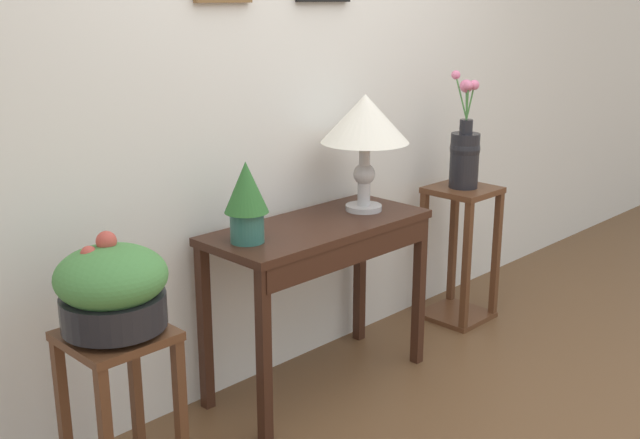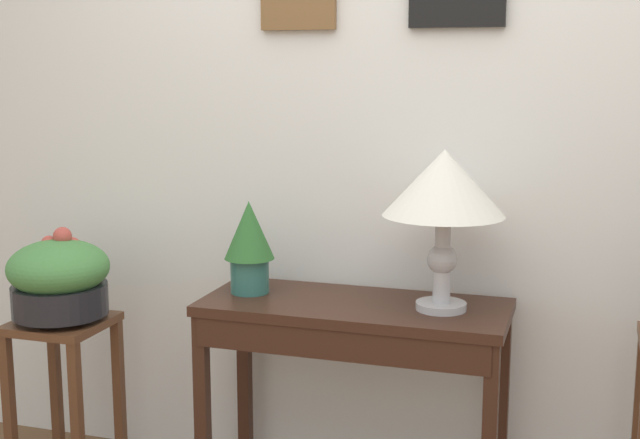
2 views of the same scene
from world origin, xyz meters
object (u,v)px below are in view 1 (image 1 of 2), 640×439
object	(u,v)px
console_table	(322,250)
flower_vase_tall_right	(465,151)
potted_plant_on_console	(246,198)
table_lamp	(365,123)
planter_bowl_wide_left	(112,287)
pedestal_stand_left	(123,419)
pedestal_stand_right	(459,254)

from	to	relation	value
console_table	flower_vase_tall_right	bearing A→B (deg)	0.83
console_table	potted_plant_on_console	world-z (taller)	potted_plant_on_console
table_lamp	potted_plant_on_console	xyz separation A→B (m)	(-0.68, 0.01, -0.22)
potted_plant_on_console	planter_bowl_wide_left	world-z (taller)	potted_plant_on_console
planter_bowl_wide_left	table_lamp	bearing A→B (deg)	5.28
planter_bowl_wide_left	flower_vase_tall_right	xyz separation A→B (m)	(2.13, 0.12, 0.13)
console_table	planter_bowl_wide_left	distance (m)	1.08
planter_bowl_wide_left	pedestal_stand_left	bearing A→B (deg)	-87.92
table_lamp	console_table	bearing A→B (deg)	-175.42
console_table	table_lamp	bearing A→B (deg)	4.58
potted_plant_on_console	pedestal_stand_left	bearing A→B (deg)	-168.50
pedestal_stand_right	table_lamp	bearing A→B (deg)	179.36
potted_plant_on_console	flower_vase_tall_right	bearing A→B (deg)	-0.81
potted_plant_on_console	flower_vase_tall_right	distance (m)	1.45
table_lamp	pedestal_stand_left	bearing A→B (deg)	-174.69
pedestal_stand_left	table_lamp	bearing A→B (deg)	5.31
pedestal_stand_right	flower_vase_tall_right	size ratio (longest dim) A/B	1.22
pedestal_stand_left	pedestal_stand_right	world-z (taller)	pedestal_stand_right
pedestal_stand_right	flower_vase_tall_right	xyz separation A→B (m)	(0.00, 0.00, 0.56)
planter_bowl_wide_left	flower_vase_tall_right	size ratio (longest dim) A/B	0.60
pedestal_stand_left	pedestal_stand_right	distance (m)	2.14
pedestal_stand_left	planter_bowl_wide_left	size ratio (longest dim) A/B	1.77
planter_bowl_wide_left	flower_vase_tall_right	bearing A→B (deg)	3.16
flower_vase_tall_right	pedestal_stand_right	bearing A→B (deg)	-94.61
potted_plant_on_console	flower_vase_tall_right	xyz separation A→B (m)	(1.45, -0.02, -0.01)
potted_plant_on_console	flower_vase_tall_right	size ratio (longest dim) A/B	0.54
potted_plant_on_console	pedestal_stand_right	xyz separation A→B (m)	(1.45, -0.02, -0.57)
table_lamp	pedestal_stand_left	distance (m)	1.60
pedestal_stand_left	console_table	bearing A→B (deg)	5.52
console_table	pedestal_stand_right	world-z (taller)	console_table
console_table	table_lamp	size ratio (longest dim) A/B	1.97
console_table	potted_plant_on_console	xyz separation A→B (m)	(-0.38, 0.04, 0.30)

